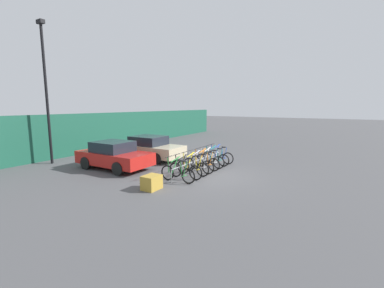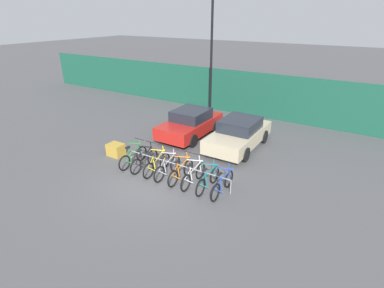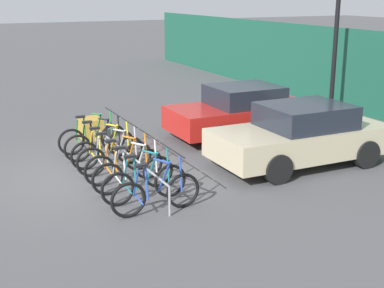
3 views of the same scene
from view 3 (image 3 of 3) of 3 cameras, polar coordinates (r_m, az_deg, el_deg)
ground_plane at (r=11.83m, az=-10.84°, el=-3.21°), size 120.00×120.00×0.00m
bike_rack at (r=11.42m, az=-7.07°, el=-1.12°), size 4.69×0.04×0.57m
bicycle_green at (r=13.32m, az=-10.56°, el=0.68°), size 0.68×1.71×1.05m
bicycle_black at (r=12.76m, az=-9.82°, el=0.03°), size 0.68×1.71×1.05m
bicycle_yellow at (r=12.17m, az=-8.98°, el=-0.71°), size 0.68×1.71×1.05m
bicycle_silver at (r=11.70m, az=-8.24°, el=-1.36°), size 0.68×1.71×1.05m
bicycle_orange at (r=11.13m, az=-7.24°, el=-2.24°), size 0.68×1.71×1.05m
bicycle_white at (r=10.63m, az=-6.27°, el=-3.08°), size 0.68×1.71×1.05m
bicycle_teal at (r=10.09m, az=-5.09°, el=-4.12°), size 0.68×1.71×1.05m
bicycle_blue at (r=9.57m, az=-3.83°, el=-5.21°), size 0.68×1.71×1.05m
car_red at (r=14.57m, az=5.29°, el=3.45°), size 1.91×3.91×1.40m
car_beige at (r=12.37m, az=11.59°, el=0.93°), size 1.91×4.10×1.40m
cargo_crate at (r=14.66m, az=-10.75°, el=1.65°), size 0.70×0.56×0.55m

